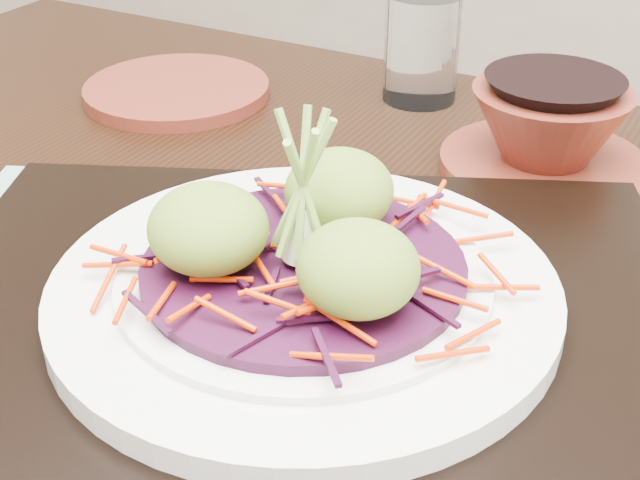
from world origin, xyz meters
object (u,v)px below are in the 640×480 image
at_px(terracotta_side_plate, 177,90).
at_px(terracotta_bowl_set, 547,136).
at_px(white_plate, 304,289).
at_px(water_glass, 422,48).
at_px(dining_table, 319,425).
at_px(serving_tray, 304,317).

relative_size(terracotta_side_plate, terracotta_bowl_set, 0.96).
xyz_separation_m(white_plate, terracotta_side_plate, (-0.27, 0.27, -0.03)).
xyz_separation_m(water_glass, terracotta_bowl_set, (0.14, -0.10, -0.02)).
bearing_deg(white_plate, dining_table, 103.55).
bearing_deg(terracotta_side_plate, serving_tray, -44.83).
relative_size(serving_tray, terracotta_bowl_set, 2.46).
xyz_separation_m(dining_table, white_plate, (0.01, -0.04, 0.13)).
bearing_deg(white_plate, water_glass, 101.18).
bearing_deg(terracotta_side_plate, white_plate, -44.83).
bearing_deg(white_plate, terracotta_bowl_set, 75.99).
bearing_deg(water_glass, serving_tray, -78.82).
bearing_deg(serving_tray, terracotta_bowl_set, 53.62).
distance_m(dining_table, serving_tray, 0.12).
height_order(dining_table, water_glass, water_glass).
relative_size(dining_table, serving_tray, 2.89).
bearing_deg(serving_tray, terracotta_side_plate, 112.79).
height_order(terracotta_side_plate, terracotta_bowl_set, terracotta_bowl_set).
relative_size(serving_tray, water_glass, 4.53).
distance_m(terracotta_side_plate, water_glass, 0.23).
xyz_separation_m(serving_tray, white_plate, (0.00, -0.00, 0.02)).
bearing_deg(terracotta_side_plate, dining_table, -41.61).
distance_m(dining_table, terracotta_bowl_set, 0.28).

